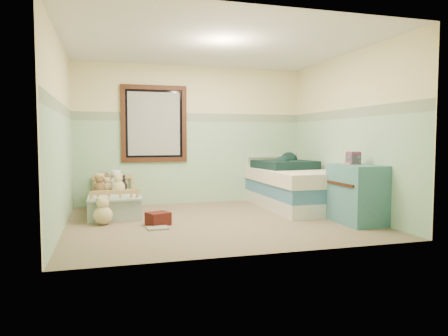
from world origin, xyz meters
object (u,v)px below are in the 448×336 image
object	(u,v)px
twin_bed_frame	(294,202)
dresser	(357,194)
floor_book	(158,228)
plush_floor_tan	(103,215)
red_pillow	(158,219)
toddler_bed_frame	(114,208)
plush_floor_cream	(101,209)

from	to	relation	value
twin_bed_frame	dresser	size ratio (longest dim) A/B	2.54
dresser	floor_book	xyz separation A→B (m)	(-2.73, 0.37, -0.40)
dresser	floor_book	distance (m)	2.79
plush_floor_tan	red_pillow	xyz separation A→B (m)	(0.73, -0.23, -0.04)
plush_floor_tan	twin_bed_frame	world-z (taller)	plush_floor_tan
toddler_bed_frame	dresser	distance (m)	3.70
dresser	toddler_bed_frame	bearing A→B (deg)	152.14
plush_floor_cream	red_pillow	bearing A→B (deg)	-50.47
toddler_bed_frame	red_pillow	world-z (taller)	toddler_bed_frame
red_pillow	toddler_bed_frame	bearing A→B (deg)	117.07
twin_bed_frame	dresser	xyz separation A→B (m)	(0.28, -1.42, 0.30)
toddler_bed_frame	red_pillow	distance (m)	1.24
twin_bed_frame	plush_floor_tan	bearing A→B (deg)	-169.67
plush_floor_cream	floor_book	distance (m)	1.37
plush_floor_tan	floor_book	bearing A→B (deg)	-34.54
red_pillow	twin_bed_frame	bearing A→B (deg)	18.33
toddler_bed_frame	dresser	xyz separation A→B (m)	(3.26, -1.72, 0.32)
plush_floor_cream	twin_bed_frame	world-z (taller)	plush_floor_cream
plush_floor_cream	red_pillow	size ratio (longest dim) A/B	0.81
plush_floor_tan	floor_book	size ratio (longest dim) A/B	0.96
plush_floor_tan	floor_book	world-z (taller)	plush_floor_tan
plush_floor_tan	twin_bed_frame	size ratio (longest dim) A/B	0.13
twin_bed_frame	floor_book	xyz separation A→B (m)	(-2.45, -1.05, -0.10)
floor_book	plush_floor_tan	bearing A→B (deg)	144.54
plush_floor_tan	floor_book	xyz separation A→B (m)	(0.69, -0.47, -0.12)
toddler_bed_frame	red_pillow	xyz separation A→B (m)	(0.56, -1.10, -0.00)
red_pillow	floor_book	xyz separation A→B (m)	(-0.04, -0.25, -0.08)
dresser	plush_floor_cream	bearing A→B (deg)	155.99
plush_floor_cream	dresser	xyz separation A→B (m)	(3.45, -1.54, 0.30)
twin_bed_frame	floor_book	bearing A→B (deg)	-156.86
plush_floor_cream	floor_book	bearing A→B (deg)	-58.28
plush_floor_tan	dresser	bearing A→B (deg)	-13.91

